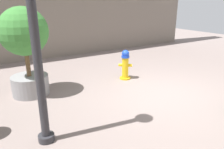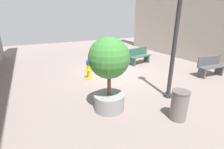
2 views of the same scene
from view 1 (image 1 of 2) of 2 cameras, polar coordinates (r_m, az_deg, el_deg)
The scene contains 3 objects.
ground_plane at distance 5.88m, azimuth 13.02°, elevation -5.11°, with size 23.40×23.40×0.00m, color gray.
fire_hydrant at distance 6.73m, azimuth 3.53°, elevation 2.65°, with size 0.39×0.38×0.93m.
planter_tree at distance 5.77m, azimuth -21.97°, elevation 7.62°, with size 1.19×1.19×2.24m.
Camera 1 is at (-3.75, 3.89, 2.33)m, focal length 34.62 mm.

